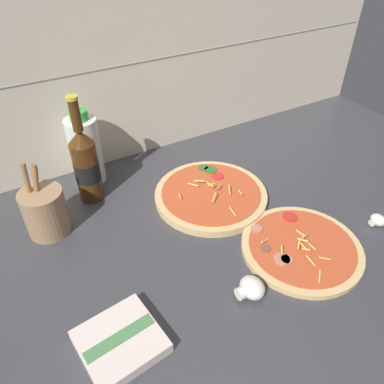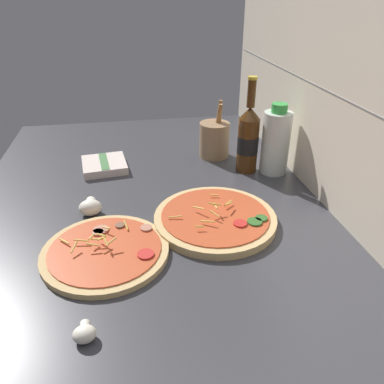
{
  "view_description": "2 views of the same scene",
  "coord_description": "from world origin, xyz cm",
  "px_view_note": "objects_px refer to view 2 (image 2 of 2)",
  "views": [
    {
      "loc": [
        -40.21,
        -47.68,
        64.74
      ],
      "look_at": [
        -6.6,
        11.33,
        10.64
      ],
      "focal_mm": 35.0,
      "sensor_mm": 36.0,
      "label": 1
    },
    {
      "loc": [
        74.25,
        -2.91,
        52.09
      ],
      "look_at": [
        -5.45,
        11.14,
        7.47
      ],
      "focal_mm": 35.0,
      "sensor_mm": 36.0,
      "label": 2
    }
  ],
  "objects_px": {
    "mushroom_left": "(90,207)",
    "pizza_far": "(215,218)",
    "pizza_near": "(106,251)",
    "oil_bottle": "(276,142)",
    "dish_towel": "(104,165)",
    "mushroom_right": "(85,333)",
    "beer_bottle": "(248,139)",
    "utensil_crock": "(214,139)"
  },
  "relations": [
    {
      "from": "mushroom_right",
      "to": "mushroom_left",
      "type": "bearing_deg",
      "value": -178.06
    },
    {
      "from": "dish_towel",
      "to": "beer_bottle",
      "type": "bearing_deg",
      "value": 78.54
    },
    {
      "from": "mushroom_left",
      "to": "utensil_crock",
      "type": "height_order",
      "value": "utensil_crock"
    },
    {
      "from": "mushroom_right",
      "to": "dish_towel",
      "type": "xyz_separation_m",
      "value": [
        -0.65,
        0.01,
        -0.0
      ]
    },
    {
      "from": "mushroom_left",
      "to": "dish_towel",
      "type": "xyz_separation_m",
      "value": [
        -0.26,
        0.03,
        -0.01
      ]
    },
    {
      "from": "mushroom_left",
      "to": "mushroom_right",
      "type": "relative_size",
      "value": 1.47
    },
    {
      "from": "pizza_near",
      "to": "oil_bottle",
      "type": "bearing_deg",
      "value": 123.33
    },
    {
      "from": "beer_bottle",
      "to": "mushroom_right",
      "type": "relative_size",
      "value": 7.09
    },
    {
      "from": "beer_bottle",
      "to": "mushroom_left",
      "type": "xyz_separation_m",
      "value": [
        0.18,
        -0.45,
        -0.08
      ]
    },
    {
      "from": "beer_bottle",
      "to": "mushroom_left",
      "type": "bearing_deg",
      "value": -68.82
    },
    {
      "from": "mushroom_left",
      "to": "pizza_far",
      "type": "bearing_deg",
      "value": 72.81
    },
    {
      "from": "pizza_near",
      "to": "utensil_crock",
      "type": "relative_size",
      "value": 1.46
    },
    {
      "from": "beer_bottle",
      "to": "mushroom_right",
      "type": "bearing_deg",
      "value": -38.13
    },
    {
      "from": "beer_bottle",
      "to": "mushroom_right",
      "type": "height_order",
      "value": "beer_bottle"
    },
    {
      "from": "mushroom_left",
      "to": "utensil_crock",
      "type": "xyz_separation_m",
      "value": [
        -0.3,
        0.38,
        0.04
      ]
    },
    {
      "from": "pizza_far",
      "to": "beer_bottle",
      "type": "distance_m",
      "value": 0.32
    },
    {
      "from": "mushroom_right",
      "to": "dish_towel",
      "type": "bearing_deg",
      "value": 178.89
    },
    {
      "from": "beer_bottle",
      "to": "utensil_crock",
      "type": "xyz_separation_m",
      "value": [
        -0.13,
        -0.07,
        -0.04
      ]
    },
    {
      "from": "utensil_crock",
      "to": "mushroom_left",
      "type": "bearing_deg",
      "value": -51.77
    },
    {
      "from": "beer_bottle",
      "to": "dish_towel",
      "type": "height_order",
      "value": "beer_bottle"
    },
    {
      "from": "oil_bottle",
      "to": "utensil_crock",
      "type": "distance_m",
      "value": 0.21
    },
    {
      "from": "pizza_near",
      "to": "dish_towel",
      "type": "height_order",
      "value": "pizza_near"
    },
    {
      "from": "pizza_far",
      "to": "dish_towel",
      "type": "height_order",
      "value": "pizza_far"
    },
    {
      "from": "beer_bottle",
      "to": "mushroom_left",
      "type": "relative_size",
      "value": 4.82
    },
    {
      "from": "pizza_far",
      "to": "beer_bottle",
      "type": "xyz_separation_m",
      "value": [
        -0.27,
        0.16,
        0.09
      ]
    },
    {
      "from": "pizza_near",
      "to": "mushroom_right",
      "type": "distance_m",
      "value": 0.22
    },
    {
      "from": "beer_bottle",
      "to": "mushroom_left",
      "type": "height_order",
      "value": "beer_bottle"
    },
    {
      "from": "pizza_near",
      "to": "mushroom_right",
      "type": "bearing_deg",
      "value": -7.1
    },
    {
      "from": "oil_bottle",
      "to": "mushroom_left",
      "type": "relative_size",
      "value": 3.58
    },
    {
      "from": "pizza_far",
      "to": "oil_bottle",
      "type": "relative_size",
      "value": 1.39
    },
    {
      "from": "beer_bottle",
      "to": "utensil_crock",
      "type": "relative_size",
      "value": 1.54
    },
    {
      "from": "pizza_far",
      "to": "beer_bottle",
      "type": "relative_size",
      "value": 1.03
    },
    {
      "from": "mushroom_left",
      "to": "utensil_crock",
      "type": "bearing_deg",
      "value": 128.23
    },
    {
      "from": "pizza_near",
      "to": "mushroom_left",
      "type": "relative_size",
      "value": 4.58
    },
    {
      "from": "mushroom_right",
      "to": "pizza_far",
      "type": "bearing_deg",
      "value": 136.24
    },
    {
      "from": "pizza_far",
      "to": "pizza_near",
      "type": "bearing_deg",
      "value": -72.92
    },
    {
      "from": "oil_bottle",
      "to": "mushroom_left",
      "type": "height_order",
      "value": "oil_bottle"
    },
    {
      "from": "pizza_near",
      "to": "mushroom_left",
      "type": "xyz_separation_m",
      "value": [
        -0.17,
        -0.04,
        0.01
      ]
    },
    {
      "from": "mushroom_left",
      "to": "dish_towel",
      "type": "relative_size",
      "value": 0.39
    },
    {
      "from": "pizza_far",
      "to": "mushroom_right",
      "type": "height_order",
      "value": "pizza_far"
    },
    {
      "from": "beer_bottle",
      "to": "utensil_crock",
      "type": "distance_m",
      "value": 0.15
    },
    {
      "from": "beer_bottle",
      "to": "oil_bottle",
      "type": "height_order",
      "value": "beer_bottle"
    }
  ]
}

